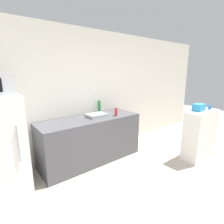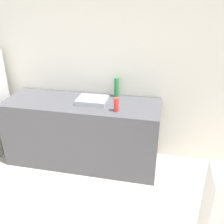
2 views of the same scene
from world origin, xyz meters
name	(u,v)px [view 2 (image 2 of 2)]	position (x,y,z in m)	size (l,w,h in m)	color
wall_back	(94,63)	(0.00, 2.64, 1.30)	(8.00, 0.06, 2.60)	silver
counter	(83,132)	(-0.07, 2.24, 0.44)	(2.01, 0.69, 0.88)	#4C4C51
sink_basin	(92,100)	(0.07, 2.26, 0.91)	(0.38, 0.30, 0.06)	#9EA3A8
bottle_tall	(117,87)	(0.33, 2.53, 1.02)	(0.06, 0.06, 0.26)	#2D7F42
bottle_short	(116,105)	(0.42, 2.06, 0.97)	(0.06, 0.06, 0.16)	red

